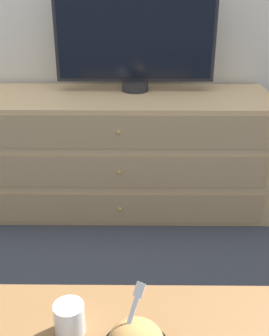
# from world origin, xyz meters

# --- Properties ---
(ground_plane) EXTENTS (12.00, 12.00, 0.00)m
(ground_plane) POSITION_xyz_m (0.00, 0.00, 0.00)
(ground_plane) COLOR #383D47
(dresser) EXTENTS (1.70, 0.59, 0.67)m
(dresser) POSITION_xyz_m (0.15, -0.32, 0.34)
(dresser) COLOR tan
(dresser) RESTS_ON ground_plane
(tv) EXTENTS (0.89, 0.15, 0.68)m
(tv) POSITION_xyz_m (0.23, -0.21, 1.02)
(tv) COLOR #232328
(tv) RESTS_ON dresser
(drink_cup) EXTENTS (0.08, 0.08, 0.09)m
(drink_cup) POSITION_xyz_m (0.07, -1.78, 0.45)
(drink_cup) COLOR white
(drink_cup) RESTS_ON coffee_table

